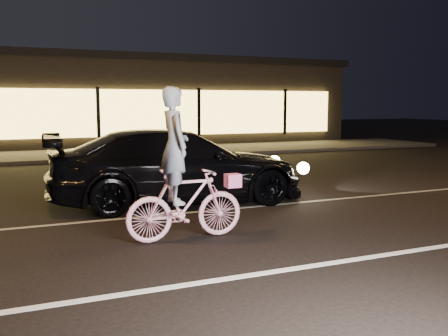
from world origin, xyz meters
name	(u,v)px	position (x,y,z in m)	size (l,w,h in m)	color
ground	(261,236)	(0.00, 0.00, 0.00)	(90.00, 90.00, 0.00)	black
lane_stripe_near	(317,265)	(0.00, -1.50, 0.00)	(60.00, 0.12, 0.01)	silver
lane_stripe_far	(212,210)	(0.00, 2.00, 0.00)	(60.00, 0.10, 0.01)	gray
sidewalk	(107,154)	(0.00, 13.00, 0.06)	(30.00, 4.00, 0.12)	#383533
storefront	(84,101)	(0.00, 18.97, 2.15)	(25.40, 8.42, 4.20)	black
cyclist	(182,187)	(-1.16, 0.29, 0.80)	(1.79, 0.62, 2.26)	#FF5482
sedan	(178,166)	(-0.35, 2.98, 0.75)	(5.28, 2.41, 1.50)	black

